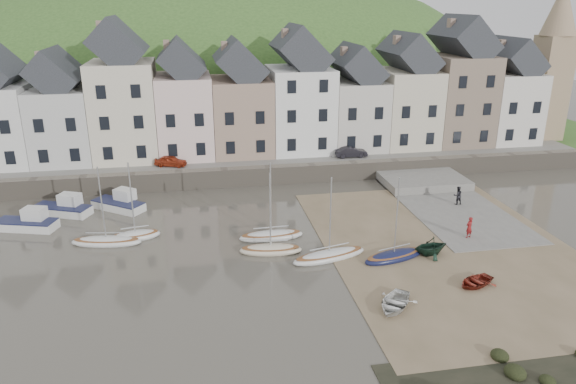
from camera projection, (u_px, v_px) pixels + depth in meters
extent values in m
plane|color=#453F36|center=(303.00, 260.00, 37.87)|extent=(160.00, 160.00, 0.00)
cube|color=#325321|center=(251.00, 140.00, 67.26)|extent=(90.00, 30.00, 1.50)
cube|color=slate|center=(264.00, 159.00, 56.34)|extent=(70.00, 7.00, 0.10)
cube|color=slate|center=(268.00, 175.00, 53.32)|extent=(70.00, 1.20, 1.80)
cube|color=brown|center=(448.00, 248.00, 39.69)|extent=(18.00, 26.00, 0.06)
cube|color=slate|center=(450.00, 206.00, 47.76)|extent=(8.00, 18.00, 0.12)
ellipsoid|color=#325321|center=(209.00, 204.00, 98.70)|extent=(134.40, 84.00, 84.00)
cube|color=silver|center=(2.00, 125.00, 53.92)|extent=(6.00, 8.00, 8.00)
cube|color=#BBBBB6|center=(65.00, 125.00, 54.99)|extent=(5.80, 8.00, 7.50)
cube|color=gray|center=(40.00, 58.00, 52.50)|extent=(0.60, 0.90, 1.40)
cube|color=beige|center=(126.00, 111.00, 55.60)|extent=(6.40, 8.00, 10.00)
cube|color=gray|center=(100.00, 28.00, 52.55)|extent=(0.60, 0.90, 1.40)
cube|color=beige|center=(185.00, 116.00, 56.86)|extent=(5.60, 8.00, 8.50)
cube|color=gray|center=(167.00, 47.00, 54.24)|extent=(0.60, 0.90, 1.40)
cube|color=gray|center=(241.00, 116.00, 57.93)|extent=(6.20, 8.00, 8.00)
cube|color=gray|center=(224.00, 48.00, 55.27)|extent=(0.60, 0.90, 1.40)
cube|color=silver|center=(300.00, 109.00, 58.84)|extent=(6.60, 8.00, 9.00)
cube|color=gray|center=(285.00, 35.00, 55.92)|extent=(0.60, 0.90, 1.40)
cube|color=beige|center=(354.00, 114.00, 60.13)|extent=(5.80, 8.00, 7.50)
cube|color=gray|center=(344.00, 53.00, 57.64)|extent=(0.60, 0.90, 1.40)
cube|color=beige|center=(405.00, 108.00, 60.95)|extent=(6.00, 8.00, 8.50)
cube|color=gray|center=(397.00, 42.00, 58.25)|extent=(0.60, 0.90, 1.40)
cube|color=#7B6959|center=(457.00, 100.00, 61.74)|extent=(6.40, 8.00, 10.00)
cube|color=gray|center=(451.00, 25.00, 58.70)|extent=(0.60, 0.90, 1.40)
cube|color=silver|center=(504.00, 106.00, 63.10)|extent=(5.80, 8.00, 8.00)
cube|color=gray|center=(501.00, 46.00, 60.52)|extent=(0.60, 0.90, 1.40)
cube|color=#997F60|center=(549.00, 88.00, 63.33)|extent=(3.50, 3.50, 12.00)
cone|color=#997F60|center=(562.00, 8.00, 60.29)|extent=(4.00, 4.00, 6.00)
ellipsoid|color=silver|center=(107.00, 242.00, 40.26)|extent=(5.45, 2.32, 0.84)
ellipsoid|color=brown|center=(106.00, 239.00, 40.19)|extent=(5.01, 2.12, 0.20)
cylinder|color=#B2B5B7|center=(102.00, 203.00, 39.21)|extent=(0.10, 0.10, 5.60)
cylinder|color=#B2B5B7|center=(105.00, 233.00, 40.01)|extent=(2.88, 0.54, 0.08)
ellipsoid|color=silver|center=(136.00, 236.00, 41.23)|extent=(3.97, 2.14, 0.84)
ellipsoid|color=brown|center=(135.00, 234.00, 41.16)|extent=(3.65, 1.95, 0.20)
cylinder|color=#B2B5B7|center=(132.00, 198.00, 40.18)|extent=(0.10, 0.10, 5.60)
cylinder|color=#B2B5B7|center=(135.00, 227.00, 40.98)|extent=(2.05, 0.44, 0.08)
ellipsoid|color=beige|center=(271.00, 250.00, 38.93)|extent=(4.70, 2.03, 0.84)
ellipsoid|color=brown|center=(271.00, 247.00, 38.85)|extent=(4.32, 1.84, 0.20)
cylinder|color=#B2B5B7|center=(270.00, 210.00, 37.88)|extent=(0.10, 0.10, 5.60)
cylinder|color=#B2B5B7|center=(271.00, 241.00, 38.67)|extent=(2.50, 0.37, 0.08)
ellipsoid|color=silver|center=(271.00, 236.00, 41.24)|extent=(5.03, 1.67, 0.84)
ellipsoid|color=brown|center=(271.00, 234.00, 41.16)|extent=(4.63, 1.52, 0.20)
cylinder|color=#B2B5B7|center=(271.00, 198.00, 40.19)|extent=(0.10, 0.10, 5.60)
cylinder|color=#B2B5B7|center=(271.00, 227.00, 40.98)|extent=(2.74, 0.17, 0.08)
ellipsoid|color=silver|center=(329.00, 256.00, 38.01)|extent=(5.87, 2.82, 0.84)
ellipsoid|color=brown|center=(329.00, 253.00, 37.93)|extent=(5.40, 2.58, 0.20)
cylinder|color=#B2B5B7|center=(330.00, 216.00, 36.96)|extent=(0.10, 0.10, 5.60)
cylinder|color=#B2B5B7|center=(330.00, 247.00, 37.75)|extent=(3.05, 0.83, 0.08)
ellipsoid|color=#12173A|center=(394.00, 257.00, 37.93)|extent=(5.04, 2.72, 0.84)
ellipsoid|color=brown|center=(394.00, 254.00, 37.85)|extent=(4.63, 2.48, 0.20)
cylinder|color=#B2B5B7|center=(397.00, 216.00, 36.88)|extent=(0.10, 0.10, 5.60)
cylinder|color=#B2B5B7|center=(394.00, 247.00, 37.67)|extent=(2.58, 0.78, 0.08)
cube|color=silver|center=(62.00, 210.00, 45.86)|extent=(5.24, 3.53, 0.70)
cube|color=#12173A|center=(61.00, 206.00, 45.73)|extent=(5.17, 3.53, 0.08)
cube|color=silver|center=(70.00, 199.00, 45.96)|extent=(2.07, 1.79, 1.00)
cube|color=silver|center=(26.00, 225.00, 42.87)|extent=(5.12, 3.02, 0.70)
cube|color=#12173A|center=(25.00, 221.00, 42.75)|extent=(5.05, 3.04, 0.08)
cube|color=silver|center=(34.00, 214.00, 42.90)|extent=(1.97, 1.64, 1.00)
cube|color=silver|center=(118.00, 206.00, 46.93)|extent=(4.87, 4.26, 0.70)
cube|color=#12173A|center=(118.00, 202.00, 46.80)|extent=(4.82, 4.24, 0.08)
cube|color=silver|center=(125.00, 194.00, 47.14)|extent=(2.07, 1.97, 1.00)
imported|color=silver|center=(394.00, 303.00, 31.79)|extent=(3.75, 3.89, 0.66)
imported|color=black|center=(431.00, 246.00, 38.32)|extent=(2.97, 2.67, 1.38)
imported|color=maroon|center=(475.00, 281.00, 34.32)|extent=(3.23, 2.82, 0.56)
imported|color=maroon|center=(469.00, 227.00, 40.95)|extent=(0.71, 0.59, 1.68)
imported|color=black|center=(458.00, 195.00, 47.64)|extent=(0.84, 0.67, 1.67)
imported|color=#9B2F16|center=(171.00, 161.00, 53.63)|extent=(3.42, 2.22, 1.08)
imported|color=black|center=(351.00, 152.00, 56.74)|extent=(3.41, 1.28, 1.11)
ellipsoid|color=black|center=(500.00, 356.00, 27.41)|extent=(0.90, 1.00, 0.59)
ellipsoid|color=black|center=(515.00, 372.00, 26.14)|extent=(1.04, 1.14, 0.67)
ellipsoid|color=black|center=(547.00, 381.00, 25.64)|extent=(0.76, 0.84, 0.49)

